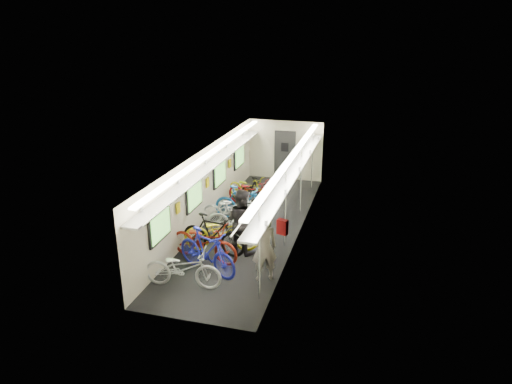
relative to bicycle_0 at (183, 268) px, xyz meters
The scene contains 15 objects.
train_car_shell 4.63m from the bicycle_0, 86.53° to the left, with size 10.00×10.00×10.00m.
bicycle_0 is the anchor object (origin of this frame).
bicycle_1 0.86m from the bicycle_0, 69.39° to the left, with size 0.55×1.93×1.16m, color #1A1FA0.
bicycle_2 1.40m from the bicycle_0, 90.04° to the left, with size 0.71×2.03×1.07m, color maroon.
bicycle_3 1.82m from the bicycle_0, 86.81° to the left, with size 0.54×1.90×1.14m, color black.
bicycle_4 2.05m from the bicycle_0, 82.57° to the left, with size 0.73×2.09×1.10m, color gold.
bicycle_5 3.07m from the bicycle_0, 82.70° to the left, with size 0.52×1.84×1.10m, color silver.
bicycle_6 3.79m from the bicycle_0, 90.11° to the left, with size 0.67×1.92×1.01m, color #A0A0A4.
bicycle_7 4.14m from the bicycle_0, 86.66° to the left, with size 0.55×1.95×1.17m, color #195897.
bicycle_8 5.52m from the bicycle_0, 88.64° to the left, with size 0.64×1.85×0.97m, color maroon.
bicycle_9 5.62m from the bicycle_0, 85.51° to the left, with size 0.47×1.66×1.00m, color black.
bicycle_10 5.93m from the bicycle_0, 90.97° to the left, with size 0.61×1.76×0.93m, color #BABE11.
passenger_near 2.00m from the bicycle_0, 24.79° to the left, with size 0.63×0.42×1.73m, color gray.
passenger_mid 2.30m from the bicycle_0, 68.93° to the left, with size 0.89×0.69×1.83m, color black.
backpack 2.59m from the bicycle_0, 30.09° to the left, with size 0.26×0.14×0.38m, color #A11012.
Camera 1 is at (3.54, -12.50, 5.87)m, focal length 32.00 mm.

